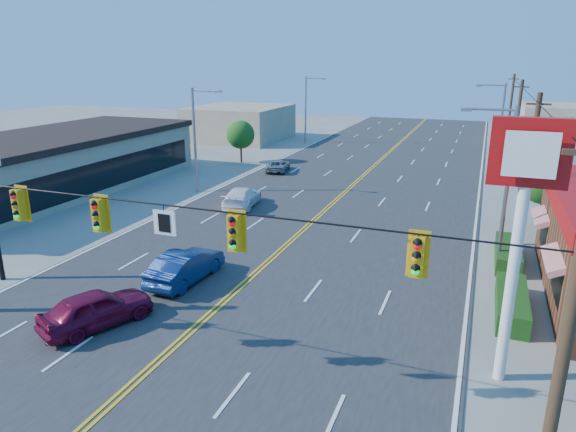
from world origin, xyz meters
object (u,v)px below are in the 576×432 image
(kfc_pylon, at_px, (523,201))
(car_white, at_px, (242,198))
(car_magenta, at_px, (97,310))
(car_blue, at_px, (186,267))
(car_silver, at_px, (278,166))
(signal_span, at_px, (129,236))

(kfc_pylon, height_order, car_white, kfc_pylon)
(kfc_pylon, height_order, car_magenta, kfc_pylon)
(car_blue, height_order, car_silver, car_blue)
(signal_span, xyz_separation_m, car_blue, (-2.56, 6.90, -4.14))
(signal_span, xyz_separation_m, kfc_pylon, (11.12, 4.00, 1.16))
(kfc_pylon, distance_m, car_magenta, 15.70)
(kfc_pylon, relative_size, car_silver, 2.19)
(car_blue, bearing_deg, signal_span, 113.07)
(car_white, relative_size, car_silver, 1.23)
(car_blue, relative_size, car_white, 0.95)
(car_white, bearing_deg, car_magenta, 86.53)
(signal_span, relative_size, car_magenta, 5.62)
(car_magenta, xyz_separation_m, car_white, (-2.13, 17.26, -0.05))
(kfc_pylon, bearing_deg, car_silver, 124.74)
(kfc_pylon, bearing_deg, signal_span, -160.22)
(signal_span, height_order, car_magenta, signal_span)
(car_white, bearing_deg, car_silver, -90.70)
(car_white, height_order, car_silver, car_white)
(signal_span, height_order, car_silver, signal_span)
(signal_span, bearing_deg, car_white, 106.37)
(kfc_pylon, distance_m, car_silver, 33.50)
(signal_span, height_order, kfc_pylon, signal_span)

